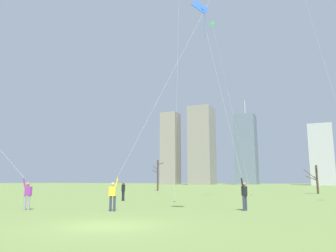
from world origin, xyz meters
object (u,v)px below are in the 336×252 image
kite_flyer_midfield_right_orange (141,140)px  distant_kite_low_near_trees_green (218,49)px  bare_tree_right_of_center (158,174)px  kite_flyer_foreground_right_blue (239,169)px  bystander_watching_nearby (123,190)px  bare_tree_far_right_edge (316,178)px

kite_flyer_midfield_right_orange → distant_kite_low_near_trees_green: distant_kite_low_near_trees_green is taller
distant_kite_low_near_trees_green → bare_tree_right_of_center: size_ratio=4.41×
kite_flyer_midfield_right_orange → distant_kite_low_near_trees_green: size_ratio=0.83×
kite_flyer_foreground_right_blue → bystander_watching_nearby: size_ratio=6.90×
bystander_watching_nearby → distant_kite_low_near_trees_green: size_ratio=0.07×
kite_flyer_foreground_right_blue → bare_tree_far_right_edge: bearing=80.4°
bare_tree_right_of_center → bare_tree_far_right_edge: bare_tree_right_of_center is taller
kite_flyer_midfield_right_orange → bare_tree_far_right_edge: size_ratio=5.10×
distant_kite_low_near_trees_green → bare_tree_far_right_edge: size_ratio=6.15×
distant_kite_low_near_trees_green → bare_tree_far_right_edge: (10.96, 7.77, -17.10)m
kite_flyer_foreground_right_blue → kite_flyer_midfield_right_orange: kite_flyer_midfield_right_orange is taller
kite_flyer_foreground_right_blue → distant_kite_low_near_trees_green: 27.68m
bystander_watching_nearby → bare_tree_far_right_edge: bearing=55.3°
distant_kite_low_near_trees_green → kite_flyer_foreground_right_blue: bearing=-73.9°
kite_flyer_midfield_right_orange → bystander_watching_nearby: kite_flyer_midfield_right_orange is taller
kite_flyer_midfield_right_orange → bare_tree_right_of_center: (-15.19, 35.29, -1.18)m
bystander_watching_nearby → bare_tree_far_right_edge: bare_tree_far_right_edge is taller
distant_kite_low_near_trees_green → bare_tree_far_right_edge: bearing=35.3°
distant_kite_low_near_trees_green → bare_tree_right_of_center: bearing=140.5°
kite_flyer_foreground_right_blue → bare_tree_far_right_edge: (4.87, 28.92, -0.31)m
kite_flyer_midfield_right_orange → bare_tree_right_of_center: bearing=113.3°
kite_flyer_midfield_right_orange → bystander_watching_nearby: 10.67m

